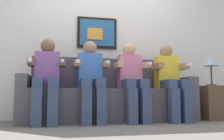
{
  "coord_description": "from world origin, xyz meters",
  "views": [
    {
      "loc": [
        -0.72,
        -3.09,
        0.35
      ],
      "look_at": [
        0.0,
        0.15,
        0.7
      ],
      "focal_mm": 39.61,
      "sensor_mm": 36.0,
      "label": 1
    }
  ],
  "objects_px": {
    "person_rightmost": "(170,78)",
    "side_table_right": "(213,103)",
    "person_leftmost": "(47,76)",
    "table_lamp": "(211,62)",
    "couch": "(109,99)",
    "person_left_center": "(91,77)",
    "spare_remote_on_table": "(214,85)",
    "person_right_center": "(132,77)"
  },
  "relations": [
    {
      "from": "person_leftmost",
      "to": "person_left_center",
      "type": "height_order",
      "value": "same"
    },
    {
      "from": "couch",
      "to": "person_left_center",
      "type": "bearing_deg",
      "value": -149.32
    },
    {
      "from": "person_right_center",
      "to": "person_rightmost",
      "type": "xyz_separation_m",
      "value": [
        0.57,
        0.0,
        0.0
      ]
    },
    {
      "from": "person_left_center",
      "to": "person_right_center",
      "type": "distance_m",
      "value": 0.57
    },
    {
      "from": "side_table_right",
      "to": "person_rightmost",
      "type": "bearing_deg",
      "value": -175.07
    },
    {
      "from": "person_left_center",
      "to": "spare_remote_on_table",
      "type": "distance_m",
      "value": 1.87
    },
    {
      "from": "couch",
      "to": "person_rightmost",
      "type": "relative_size",
      "value": 2.18
    },
    {
      "from": "person_leftmost",
      "to": "person_right_center",
      "type": "height_order",
      "value": "same"
    },
    {
      "from": "side_table_right",
      "to": "spare_remote_on_table",
      "type": "bearing_deg",
      "value": -58.57
    },
    {
      "from": "person_rightmost",
      "to": "spare_remote_on_table",
      "type": "height_order",
      "value": "person_rightmost"
    },
    {
      "from": "side_table_right",
      "to": "table_lamp",
      "type": "distance_m",
      "value": 0.61
    },
    {
      "from": "person_left_center",
      "to": "table_lamp",
      "type": "height_order",
      "value": "person_left_center"
    },
    {
      "from": "person_left_center",
      "to": "table_lamp",
      "type": "xyz_separation_m",
      "value": [
        1.82,
        0.02,
        0.25
      ]
    },
    {
      "from": "couch",
      "to": "table_lamp",
      "type": "height_order",
      "value": "table_lamp"
    },
    {
      "from": "person_right_center",
      "to": "table_lamp",
      "type": "height_order",
      "value": "person_right_center"
    },
    {
      "from": "person_left_center",
      "to": "person_rightmost",
      "type": "bearing_deg",
      "value": 0.02
    },
    {
      "from": "person_leftmost",
      "to": "person_rightmost",
      "type": "distance_m",
      "value": 1.71
    },
    {
      "from": "person_leftmost",
      "to": "side_table_right",
      "type": "xyz_separation_m",
      "value": [
        2.41,
        0.06,
        -0.36
      ]
    },
    {
      "from": "person_right_center",
      "to": "person_rightmost",
      "type": "distance_m",
      "value": 0.57
    },
    {
      "from": "person_right_center",
      "to": "side_table_right",
      "type": "relative_size",
      "value": 2.22
    },
    {
      "from": "person_leftmost",
      "to": "person_rightmost",
      "type": "xyz_separation_m",
      "value": [
        1.71,
        0.0,
        -0.0
      ]
    },
    {
      "from": "person_left_center",
      "to": "spare_remote_on_table",
      "type": "bearing_deg",
      "value": 0.95
    },
    {
      "from": "person_leftmost",
      "to": "person_rightmost",
      "type": "height_order",
      "value": "same"
    },
    {
      "from": "person_right_center",
      "to": "person_rightmost",
      "type": "relative_size",
      "value": 1.0
    },
    {
      "from": "person_rightmost",
      "to": "table_lamp",
      "type": "bearing_deg",
      "value": 1.86
    },
    {
      "from": "person_leftmost",
      "to": "person_left_center",
      "type": "relative_size",
      "value": 1.0
    },
    {
      "from": "person_rightmost",
      "to": "side_table_right",
      "type": "relative_size",
      "value": 2.22
    },
    {
      "from": "couch",
      "to": "person_left_center",
      "type": "height_order",
      "value": "person_left_center"
    },
    {
      "from": "table_lamp",
      "to": "person_right_center",
      "type": "bearing_deg",
      "value": -178.99
    },
    {
      "from": "couch",
      "to": "person_left_center",
      "type": "distance_m",
      "value": 0.44
    },
    {
      "from": "person_leftmost",
      "to": "person_right_center",
      "type": "bearing_deg",
      "value": 0.02
    },
    {
      "from": "person_rightmost",
      "to": "table_lamp",
      "type": "xyz_separation_m",
      "value": [
        0.68,
        0.02,
        0.25
      ]
    },
    {
      "from": "person_leftmost",
      "to": "side_table_right",
      "type": "relative_size",
      "value": 2.22
    },
    {
      "from": "person_left_center",
      "to": "person_rightmost",
      "type": "height_order",
      "value": "same"
    },
    {
      "from": "person_leftmost",
      "to": "person_right_center",
      "type": "relative_size",
      "value": 1.0
    },
    {
      "from": "person_right_center",
      "to": "spare_remote_on_table",
      "type": "bearing_deg",
      "value": 1.35
    },
    {
      "from": "couch",
      "to": "person_rightmost",
      "type": "distance_m",
      "value": 0.92
    },
    {
      "from": "couch",
      "to": "spare_remote_on_table",
      "type": "xyz_separation_m",
      "value": [
        1.58,
        -0.14,
        0.2
      ]
    },
    {
      "from": "person_rightmost",
      "to": "table_lamp",
      "type": "distance_m",
      "value": 0.72
    },
    {
      "from": "table_lamp",
      "to": "spare_remote_on_table",
      "type": "distance_m",
      "value": 0.35
    },
    {
      "from": "person_rightmost",
      "to": "side_table_right",
      "type": "height_order",
      "value": "person_rightmost"
    },
    {
      "from": "person_right_center",
      "to": "person_rightmost",
      "type": "bearing_deg",
      "value": 0.0
    }
  ]
}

